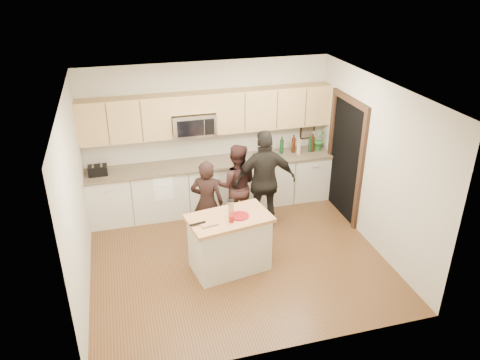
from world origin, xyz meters
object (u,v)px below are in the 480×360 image
object	(u,v)px
toaster	(98,170)
woman_left	(207,203)
island	(230,242)
woman_center	(237,185)
woman_right	(265,181)

from	to	relation	value
toaster	woman_left	world-z (taller)	woman_left
island	woman_center	xyz separation A→B (m)	(0.44, 1.24, 0.30)
island	woman_center	size ratio (longest dim) A/B	0.86
woman_center	woman_right	bearing A→B (deg)	163.36
island	woman_center	distance (m)	1.35
island	woman_left	size ratio (longest dim) A/B	0.89
woman_center	island	bearing A→B (deg)	86.29
woman_left	island	bearing A→B (deg)	125.08
toaster	woman_center	distance (m)	2.39
island	toaster	bearing A→B (deg)	124.35
woman_left	woman_right	distance (m)	1.06
toaster	woman_left	bearing A→B (deg)	-33.35
woman_left	woman_right	size ratio (longest dim) A/B	0.81
woman_left	woman_center	xyz separation A→B (m)	(0.61, 0.44, 0.02)
island	woman_center	world-z (taller)	woman_center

